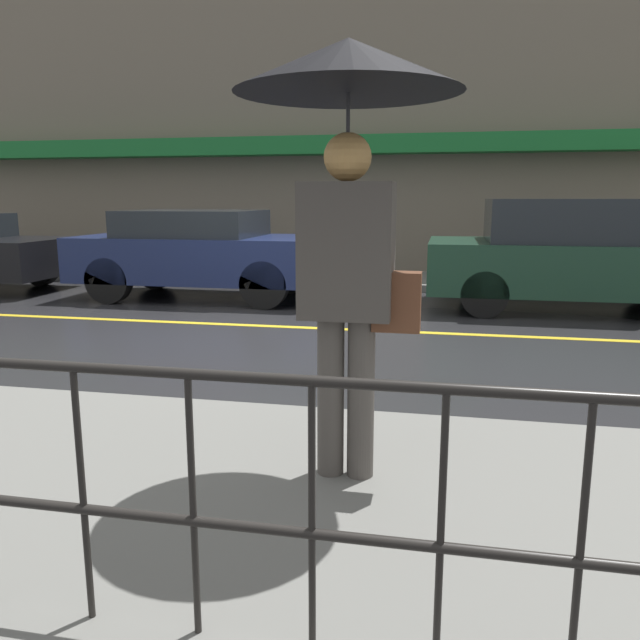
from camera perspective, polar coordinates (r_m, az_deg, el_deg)
name	(u,v)px	position (r m, az deg, el deg)	size (l,w,h in m)	color
ground_plane	(267,326)	(7.87, -4.90, -0.57)	(80.00, 80.00, 0.00)	#262628
sidewalk_near	(34,479)	(3.88, -24.68, -13.06)	(28.00, 2.61, 0.13)	slate
sidewalk_far	(329,279)	(11.98, 0.87, 3.80)	(28.00, 2.07, 0.13)	slate
lane_marking	(267,326)	(7.87, -4.90, -0.54)	(25.20, 0.12, 0.01)	gold
building_storefront	(341,129)	(13.09, 1.89, 17.07)	(28.00, 0.85, 5.94)	#706656
pedestrian	(349,138)	(3.15, 2.65, 16.33)	(1.11, 1.11, 2.20)	#4C4742
car_navy	(202,252)	(10.18, -10.75, 6.13)	(3.97, 1.81, 1.39)	#19234C
car_dark_green	(571,255)	(9.58, 21.95, 5.53)	(4.05, 1.90, 1.57)	#193828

